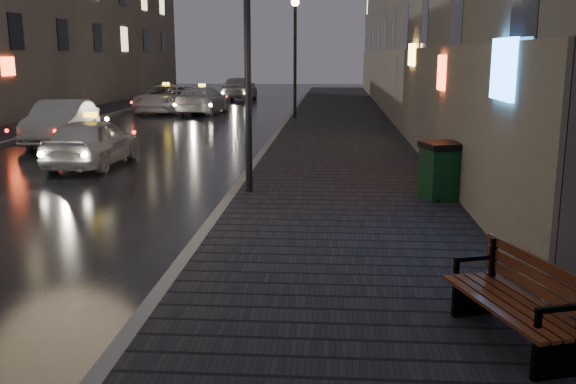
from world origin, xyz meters
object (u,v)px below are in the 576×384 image
Objects in this scene: taxi_mid at (202,100)px; lamp_far at (295,43)px; taxi_far at (167,99)px; lamp_near at (247,30)px; car_left_mid at (62,122)px; trash_bin at (442,170)px; taxi_near at (92,142)px; bench at (518,300)px; car_far at (239,88)px.

lamp_far is at bearing 148.65° from taxi_mid.
lamp_far is 8.74m from taxi_far.
car_left_mid is (-7.56, 8.12, -2.76)m from lamp_near.
trash_bin is 9.70m from taxi_near.
bench is at bearing -60.37° from car_left_mid.
taxi_far is 9.60m from car_far.
taxi_near is (-4.82, 3.73, -2.82)m from lamp_near.
taxi_mid is (-9.00, 20.26, -0.04)m from trash_bin.
trash_bin is 0.24× the size of car_far.
trash_bin is 23.50m from taxi_far.
lamp_near reaches higher than trash_bin.
trash_bin is 0.22× the size of taxi_far.
lamp_far is 23.54m from bench.
lamp_near is 4.83m from trash_bin.
car_far is (-4.54, 29.59, -2.68)m from lamp_near.
car_left_mid reaches higher than trash_bin.
taxi_mid is 9.76m from car_far.
taxi_near is 25.86m from car_far.
lamp_near is 20.66m from taxi_mid.
car_far is (3.01, 21.46, 0.07)m from car_left_mid.
car_far is (-8.49, 30.01, 0.07)m from trash_bin.
trash_bin is 0.24× the size of taxi_mid.
taxi_near is at bearing 91.01° from car_far.
car_left_mid is at bearing 83.62° from car_far.
taxi_far is at bearing 93.52° from bench.
bench is 0.42× the size of car_left_mid.
bench is at bearing -109.81° from trash_bin.
lamp_near reaches higher than taxi_far.
lamp_far is 1.12× the size of car_far.
taxi_mid is (-0.23, 16.12, 0.02)m from taxi_near.
car_far is (0.51, 9.75, 0.12)m from taxi_mid.
trash_bin is at bearing 119.85° from taxi_mid.
bench is at bearing -81.01° from lamp_far.
lamp_near is 8.47m from bench.
taxi_near reaches higher than bench.
taxi_near is 16.12m from taxi_mid.
car_far is at bearing 98.73° from lamp_near.
taxi_mid is at bearing 71.15° from car_left_mid.
taxi_far is (-7.07, 20.33, -2.78)m from lamp_near.
taxi_far is (-11.02, 20.75, -0.02)m from trash_bin.
taxi_mid is at bearing 104.28° from lamp_near.
lamp_far is 17.11m from trash_bin.
trash_bin is 0.29× the size of taxi_near.
car_left_mid is 21.67m from car_far.
taxi_far is at bearing 80.95° from car_left_mid.
car_left_mid is 11.98m from taxi_mid.
car_far is at bearing 80.24° from taxi_far.
taxi_far is (-7.07, 4.33, -2.78)m from lamp_far.
bench is 29.43m from taxi_far.
taxi_near is 0.83× the size of car_far.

